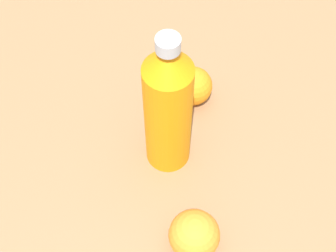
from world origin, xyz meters
name	(u,v)px	position (x,y,z in m)	size (l,w,h in m)	color
ground_plane	(153,145)	(0.00, 0.00, 0.00)	(2.40, 2.40, 0.00)	olive
water_bottle	(168,108)	(0.03, -0.01, 0.13)	(0.07, 0.07, 0.26)	orange
orange_1	(193,86)	(0.05, 0.10, 0.03)	(0.06, 0.06, 0.06)	orange
orange_2	(194,235)	(0.09, -0.15, 0.04)	(0.07, 0.07, 0.07)	orange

